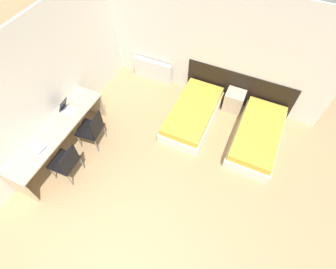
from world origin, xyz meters
name	(u,v)px	position (x,y,z in m)	size (l,w,h in m)	color
ground_plane	(108,259)	(0.00, 0.00, 0.00)	(20.00, 20.00, 0.00)	tan
wall_back	(206,45)	(0.00, 4.47, 1.35)	(5.68, 0.05, 2.70)	silver
wall_left	(54,78)	(-2.36, 2.22, 1.35)	(0.05, 5.44, 2.70)	silver
headboard_panel	(238,89)	(0.93, 4.43, 0.45)	(2.56, 0.03, 0.89)	black
bed_near_window	(193,114)	(0.17, 3.46, 0.20)	(0.95, 1.88, 0.41)	silver
bed_near_door	(257,136)	(1.69, 3.46, 0.20)	(0.95, 1.88, 0.41)	silver
nightstand	(234,101)	(0.93, 4.20, 0.26)	(0.43, 0.39, 0.52)	beige
radiator	(153,70)	(-1.32, 4.35, 0.29)	(1.04, 0.12, 0.57)	silver
desk	(57,133)	(-2.03, 1.50, 0.60)	(0.62, 2.41, 0.74)	#C6B28E
chair_near_laptop	(92,128)	(-1.52, 1.95, 0.52)	(0.52, 0.52, 0.92)	black
chair_near_notebook	(66,162)	(-1.52, 1.07, 0.52)	(0.49, 0.49, 0.92)	black
laptop	(67,109)	(-2.09, 2.00, 0.81)	(0.32, 0.25, 0.30)	silver
open_notebook	(37,147)	(-2.06, 1.03, 0.75)	(0.35, 0.22, 0.02)	#1E4793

